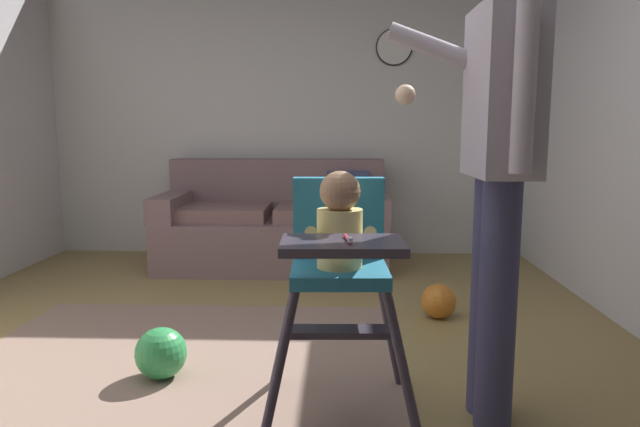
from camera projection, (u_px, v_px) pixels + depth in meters
name	position (u px, v px, depth m)	size (l,w,h in m)	color
ground	(227.00, 408.00, 2.39)	(5.76, 7.25, 0.10)	olive
wall_far	(287.00, 109.00, 5.02)	(4.96, 0.06, 2.57)	silver
area_rug	(144.00, 421.00, 2.18)	(2.12, 2.89, 0.01)	gray
couch	(275.00, 225.00, 4.65)	(1.82, 0.86, 0.86)	#7C6165
high_chair	(339.00, 249.00, 2.13)	(0.63, 0.74, 0.97)	#352E3B
adult_standing	(498.00, 165.00, 2.07)	(0.51, 0.49, 1.73)	#39385B
toy_ball	(439.00, 301.00, 3.37)	(0.21, 0.21, 0.21)	orange
toy_ball_second	(161.00, 353.00, 2.56)	(0.23, 0.23, 0.23)	green
wall_clock	(394.00, 47.00, 4.87)	(0.32, 0.04, 0.32)	white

